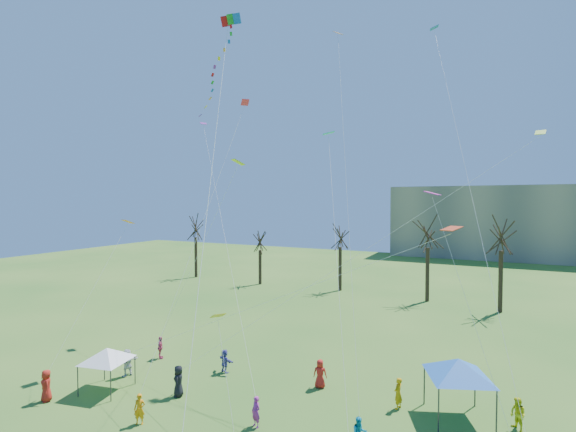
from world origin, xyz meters
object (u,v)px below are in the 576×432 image
at_px(canopy_tent_blue, 458,368).
at_px(distant_building, 548,223).
at_px(big_box_kite, 219,72).
at_px(canopy_tent_white, 107,354).

bearing_deg(canopy_tent_blue, distant_building, 79.84).
distance_m(big_box_kite, canopy_tent_blue, 22.36).
height_order(big_box_kite, canopy_tent_white, big_box_kite).
relative_size(distant_building, canopy_tent_white, 17.26).
relative_size(canopy_tent_white, canopy_tent_blue, 0.85).
xyz_separation_m(big_box_kite, canopy_tent_white, (-5.62, -4.14, -17.72)).
bearing_deg(big_box_kite, distant_building, 69.89).
relative_size(distant_building, big_box_kite, 2.39).
relative_size(distant_building, canopy_tent_blue, 14.72).
distance_m(distant_building, canopy_tent_white, 84.83).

